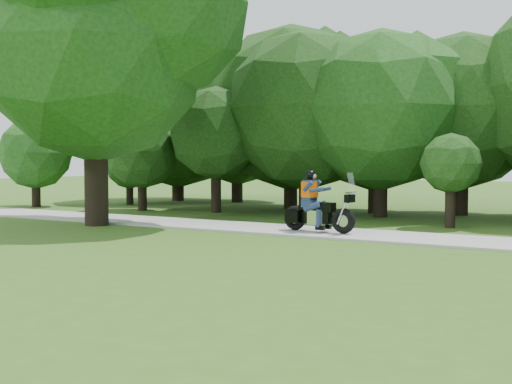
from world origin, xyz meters
The scene contains 4 objects.
ground centered at (0.00, 0.00, 0.00)m, with size 100.00×100.00×0.00m, color #335B1A.
walkway centered at (0.00, 8.00, 0.03)m, with size 60.00×2.20×0.06m, color #9A9A95.
big_tree_west centered at (-10.54, 6.85, 5.76)m, with size 8.64×6.56×9.96m.
touring_motorcycle centered at (-4.16, 7.82, 0.63)m, with size 2.08×0.70×1.58m.
Camera 1 is at (2.95, -7.07, 1.94)m, focal length 45.00 mm.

